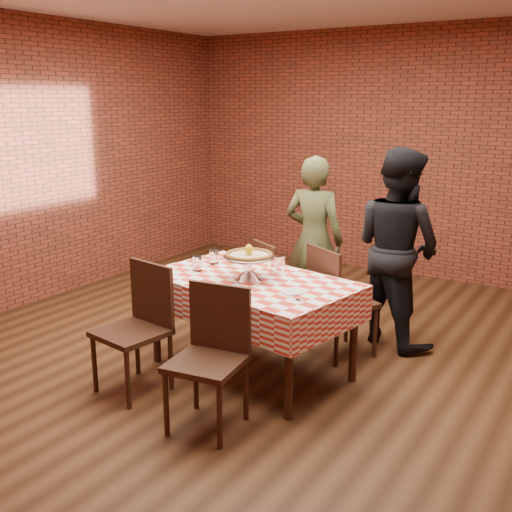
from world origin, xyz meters
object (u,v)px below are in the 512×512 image
water_glass_left (197,264)px  chair_far_left (281,287)px  pizza_stand (249,268)px  diner_black (397,248)px  pizza (249,256)px  chair_near_right (206,362)px  chair_near_left (131,331)px  chair_far_right (343,301)px  table (251,326)px  condiment_caddy (278,264)px  diner_olive (314,239)px  water_glass_right (214,257)px

water_glass_left → chair_far_left: water_glass_left is taller
pizza_stand → water_glass_left: size_ratio=3.35×
chair_far_left → diner_black: diner_black is taller
pizza_stand → water_glass_left: bearing=-176.1°
pizza → chair_near_right: size_ratio=0.39×
water_glass_left → chair_near_left: chair_near_left is taller
chair_far_right → chair_near_right: bearing=110.3°
water_glass_left → chair_near_left: size_ratio=0.13×
table → water_glass_left: 0.65m
pizza → water_glass_left: bearing=-176.1°
table → chair_far_right: size_ratio=1.65×
water_glass_left → chair_far_left: 1.00m
condiment_caddy → chair_far_left: bearing=142.8°
chair_far_left → diner_olive: 0.60m
condiment_caddy → chair_near_left: chair_near_left is taller
pizza_stand → condiment_caddy: pizza_stand is taller
pizza_stand → water_glass_left: pizza_stand is taller
pizza_stand → water_glass_right: pizza_stand is taller
water_glass_left → chair_far_left: (0.25, 0.88, -0.39)m
diner_olive → pizza_stand: bearing=91.1°
chair_far_right → diner_olive: (-0.60, 0.62, 0.32)m
table → chair_far_left: bearing=104.8°
chair_near_left → chair_near_right: 0.78m
chair_near_left → diner_black: 2.34m
chair_near_left → chair_far_left: (0.33, 1.58, -0.04)m
pizza → table: bearing=60.9°
diner_black → table: bearing=81.4°
chair_near_right → diner_black: size_ratio=0.54×
table → pizza: 0.57m
chair_far_left → diner_olive: (0.08, 0.48, 0.36)m
chair_near_left → chair_far_left: bearing=86.6°
table → chair_near_left: chair_near_left is taller
pizza_stand → diner_black: diner_black is taller
water_glass_left → diner_olive: bearing=76.1°
pizza → chair_near_left: (-0.54, -0.73, -0.48)m
water_glass_right → chair_near_left: size_ratio=0.13×
condiment_caddy → diner_black: diner_black is taller
table → diner_olive: 1.38m
chair_near_right → chair_far_left: 1.76m
chair_near_left → water_glass_left: bearing=92.2°
condiment_caddy → diner_black: 1.12m
chair_far_left → pizza: bearing=132.3°
table → chair_near_right: bearing=-75.8°
table → chair_near_left: 0.93m
pizza → condiment_caddy: size_ratio=2.83×
condiment_caddy → chair_far_right: bearing=72.9°
condiment_caddy → chair_far_right: chair_far_right is taller
table → pizza: (-0.01, -0.02, 0.57)m
pizza_stand → chair_far_left: pizza_stand is taller
chair_near_right → chair_far_right: size_ratio=0.99×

